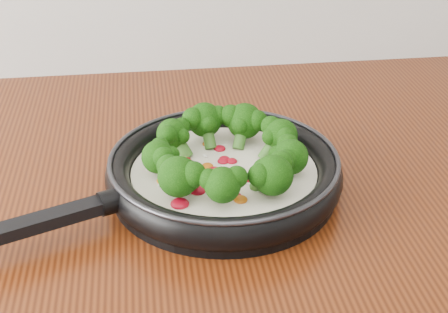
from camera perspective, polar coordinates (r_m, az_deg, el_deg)
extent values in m
cylinder|color=black|center=(0.84, 0.00, -2.66)|extent=(0.37, 0.37, 0.01)
torus|color=black|center=(0.82, 0.00, -1.37)|extent=(0.39, 0.39, 0.03)
torus|color=#2D2D33|center=(0.81, 0.00, -0.15)|extent=(0.38, 0.38, 0.01)
cube|color=black|center=(0.75, -15.40, -5.43)|extent=(0.17, 0.09, 0.01)
cylinder|color=black|center=(0.77, -9.85, -3.90)|extent=(0.04, 0.04, 0.03)
cylinder|color=white|center=(0.83, 0.00, -1.75)|extent=(0.31, 0.31, 0.02)
ellipsoid|color=#AD081B|center=(0.84, -0.09, -0.41)|extent=(0.02, 0.02, 0.01)
ellipsoid|color=#AD081B|center=(0.87, -0.37, 0.69)|extent=(0.02, 0.02, 0.01)
ellipsoid|color=#BF5A0C|center=(0.82, -4.64, -1.28)|extent=(0.02, 0.02, 0.01)
ellipsoid|color=#AD081B|center=(0.82, -0.84, -1.31)|extent=(0.03, 0.03, 0.01)
ellipsoid|color=#AD081B|center=(0.80, -0.51, -1.93)|extent=(0.02, 0.02, 0.01)
ellipsoid|color=#BF5A0C|center=(0.81, 0.58, -1.55)|extent=(0.02, 0.02, 0.01)
ellipsoid|color=#AD081B|center=(0.84, 0.70, -0.42)|extent=(0.02, 0.02, 0.01)
ellipsoid|color=#AD081B|center=(0.78, -3.49, -2.77)|extent=(0.02, 0.02, 0.01)
ellipsoid|color=#BF5A0C|center=(0.80, -5.36, -2.11)|extent=(0.02, 0.02, 0.01)
ellipsoid|color=#AD081B|center=(0.84, 0.03, -0.24)|extent=(0.02, 0.02, 0.01)
ellipsoid|color=#AD081B|center=(0.77, 0.96, -3.50)|extent=(0.02, 0.02, 0.01)
ellipsoid|color=#BF5A0C|center=(0.80, 2.18, -1.97)|extent=(0.02, 0.02, 0.01)
ellipsoid|color=#AD081B|center=(0.78, -2.31, -3.01)|extent=(0.03, 0.03, 0.01)
ellipsoid|color=#AD081B|center=(0.80, 1.77, -2.01)|extent=(0.03, 0.03, 0.01)
ellipsoid|color=#BF5A0C|center=(0.76, 1.46, -3.80)|extent=(0.02, 0.02, 0.01)
ellipsoid|color=#AD081B|center=(0.80, -1.04, -2.08)|extent=(0.02, 0.02, 0.01)
ellipsoid|color=#AD081B|center=(0.79, -1.78, -2.63)|extent=(0.02, 0.02, 0.01)
ellipsoid|color=#BF5A0C|center=(0.88, -1.43, 1.12)|extent=(0.02, 0.02, 0.01)
ellipsoid|color=#AD081B|center=(0.84, -3.37, -0.40)|extent=(0.02, 0.02, 0.01)
ellipsoid|color=#AD081B|center=(0.76, -3.89, -4.16)|extent=(0.03, 0.03, 0.01)
ellipsoid|color=#BF5A0C|center=(0.83, -1.46, -0.88)|extent=(0.02, 0.02, 0.01)
ellipsoid|color=#AD081B|center=(0.78, -3.51, -2.96)|extent=(0.02, 0.02, 0.01)
ellipsoid|color=white|center=(0.87, -4.54, 0.87)|extent=(0.01, 0.01, 0.00)
ellipsoid|color=white|center=(0.84, 3.72, -0.41)|extent=(0.00, 0.01, 0.00)
ellipsoid|color=white|center=(0.88, -0.04, 0.99)|extent=(0.01, 0.00, 0.00)
ellipsoid|color=white|center=(0.81, 5.21, -1.80)|extent=(0.01, 0.00, 0.00)
ellipsoid|color=white|center=(0.82, 1.57, -1.05)|extent=(0.01, 0.01, 0.00)
ellipsoid|color=white|center=(0.80, -1.22, -2.10)|extent=(0.01, 0.01, 0.00)
ellipsoid|color=white|center=(0.79, 4.14, -2.38)|extent=(0.01, 0.01, 0.00)
ellipsoid|color=white|center=(0.80, 2.00, -2.13)|extent=(0.01, 0.01, 0.00)
ellipsoid|color=white|center=(0.83, 6.19, -0.99)|extent=(0.01, 0.01, 0.00)
ellipsoid|color=white|center=(0.82, 0.00, -1.30)|extent=(0.01, 0.01, 0.00)
ellipsoid|color=white|center=(0.80, -5.56, -2.03)|extent=(0.00, 0.01, 0.00)
ellipsoid|color=white|center=(0.81, 3.28, -1.68)|extent=(0.01, 0.01, 0.00)
ellipsoid|color=white|center=(0.82, 2.54, -0.96)|extent=(0.01, 0.01, 0.00)
ellipsoid|color=white|center=(0.78, 3.09, -2.99)|extent=(0.01, 0.01, 0.00)
ellipsoid|color=white|center=(0.83, 0.06, -0.84)|extent=(0.01, 0.01, 0.00)
ellipsoid|color=white|center=(0.82, -5.44, -1.16)|extent=(0.01, 0.01, 0.00)
ellipsoid|color=white|center=(0.86, 5.97, 0.39)|extent=(0.01, 0.01, 0.00)
ellipsoid|color=white|center=(0.79, 2.24, -2.42)|extent=(0.01, 0.01, 0.00)
ellipsoid|color=white|center=(0.82, 0.11, -1.24)|extent=(0.00, 0.01, 0.00)
ellipsoid|color=white|center=(0.85, -1.65, 0.05)|extent=(0.01, 0.01, 0.00)
ellipsoid|color=white|center=(0.79, -5.64, -2.45)|extent=(0.01, 0.01, 0.00)
ellipsoid|color=white|center=(0.82, -0.48, -0.97)|extent=(0.01, 0.01, 0.00)
ellipsoid|color=white|center=(0.80, -1.31, -1.86)|extent=(0.01, 0.01, 0.00)
ellipsoid|color=white|center=(0.82, 0.07, -1.25)|extent=(0.01, 0.01, 0.00)
cylinder|color=#457E29|center=(0.85, 3.98, 0.66)|extent=(0.04, 0.03, 0.03)
sphere|color=black|center=(0.85, 5.01, 1.86)|extent=(0.06, 0.06, 0.04)
sphere|color=black|center=(0.85, 4.13, 2.66)|extent=(0.04, 0.04, 0.03)
sphere|color=black|center=(0.83, 5.42, 1.69)|extent=(0.03, 0.03, 0.03)
sphere|color=black|center=(0.84, 4.07, 1.73)|extent=(0.03, 0.03, 0.02)
cylinder|color=#457E29|center=(0.87, 1.45, 1.69)|extent=(0.03, 0.04, 0.04)
sphere|color=black|center=(0.88, 1.81, 3.13)|extent=(0.06, 0.06, 0.05)
sphere|color=black|center=(0.88, 0.57, 3.58)|extent=(0.04, 0.04, 0.03)
sphere|color=black|center=(0.87, 2.89, 3.18)|extent=(0.04, 0.04, 0.03)
sphere|color=black|center=(0.86, 1.48, 2.78)|extent=(0.03, 0.03, 0.02)
cylinder|color=#457E29|center=(0.87, -1.35, 1.75)|extent=(0.02, 0.04, 0.04)
sphere|color=black|center=(0.88, -1.70, 3.24)|extent=(0.06, 0.06, 0.05)
sphere|color=black|center=(0.87, -2.73, 3.36)|extent=(0.04, 0.04, 0.03)
sphere|color=black|center=(0.88, -0.54, 3.62)|extent=(0.04, 0.04, 0.03)
sphere|color=black|center=(0.86, -1.40, 2.89)|extent=(0.03, 0.03, 0.02)
cylinder|color=#457E29|center=(0.85, -3.66, 0.80)|extent=(0.03, 0.03, 0.03)
sphere|color=black|center=(0.85, -4.56, 1.98)|extent=(0.05, 0.05, 0.04)
sphere|color=black|center=(0.84, -4.94, 1.93)|extent=(0.03, 0.03, 0.03)
sphere|color=black|center=(0.86, -3.74, 2.63)|extent=(0.03, 0.03, 0.02)
sphere|color=black|center=(0.84, -3.69, 1.80)|extent=(0.03, 0.03, 0.02)
cylinder|color=#457E29|center=(0.81, -4.59, -0.85)|extent=(0.03, 0.02, 0.03)
sphere|color=black|center=(0.80, -5.79, -0.04)|extent=(0.05, 0.05, 0.04)
sphere|color=black|center=(0.78, -5.33, -0.09)|extent=(0.03, 0.03, 0.03)
sphere|color=black|center=(0.81, -5.63, 0.85)|extent=(0.03, 0.03, 0.02)
sphere|color=black|center=(0.80, -4.62, 0.17)|extent=(0.03, 0.03, 0.02)
cylinder|color=#457E29|center=(0.77, -3.09, -2.30)|extent=(0.03, 0.03, 0.04)
sphere|color=black|center=(0.75, -4.02, -1.77)|extent=(0.06, 0.06, 0.05)
sphere|color=black|center=(0.74, -2.71, -1.56)|extent=(0.04, 0.04, 0.03)
sphere|color=black|center=(0.76, -4.88, -0.87)|extent=(0.04, 0.04, 0.03)
sphere|color=black|center=(0.76, -3.20, -1.15)|extent=(0.03, 0.03, 0.02)
cylinder|color=#457E29|center=(0.76, -0.09, -2.87)|extent=(0.02, 0.04, 0.04)
sphere|color=black|center=(0.73, -0.12, -2.51)|extent=(0.05, 0.05, 0.04)
sphere|color=black|center=(0.73, 1.11, -1.80)|extent=(0.03, 0.03, 0.03)
sphere|color=black|center=(0.73, -1.35, -1.98)|extent=(0.03, 0.03, 0.02)
sphere|color=black|center=(0.75, -0.10, -1.72)|extent=(0.03, 0.03, 0.02)
cylinder|color=#457E29|center=(0.77, 3.31, -2.21)|extent=(0.03, 0.04, 0.04)
sphere|color=black|center=(0.75, 4.30, -1.66)|extent=(0.06, 0.06, 0.05)
sphere|color=black|center=(0.76, 4.97, -0.56)|extent=(0.04, 0.04, 0.03)
sphere|color=black|center=(0.74, 3.13, -1.66)|extent=(0.04, 0.04, 0.03)
sphere|color=black|center=(0.76, 3.42, -1.06)|extent=(0.03, 0.03, 0.02)
cylinder|color=#457E29|center=(0.81, 4.62, -0.87)|extent=(0.03, 0.02, 0.03)
sphere|color=black|center=(0.80, 5.85, -0.03)|extent=(0.06, 0.06, 0.04)
sphere|color=black|center=(0.81, 5.60, 1.01)|extent=(0.04, 0.04, 0.03)
sphere|color=black|center=(0.78, 5.48, -0.24)|extent=(0.03, 0.03, 0.03)
sphere|color=black|center=(0.80, 4.68, 0.19)|extent=(0.03, 0.03, 0.02)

